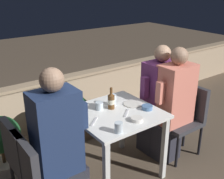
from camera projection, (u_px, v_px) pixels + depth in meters
The scene contains 21 objects.
ground_plane at pixel (115, 172), 3.06m from camera, with size 16.00×16.00×0.00m, color brown.
parapet_wall at pixel (56, 101), 3.99m from camera, with size 9.00×0.18×0.68m.
dining_table at pixel (116, 122), 2.83m from camera, with size 0.82×0.80×0.74m.
planter_hedge at pixel (62, 118), 3.54m from camera, with size 0.74×0.47×0.58m.
chair_left_near at pixel (40, 172), 2.29m from camera, with size 0.46×0.46×0.83m.
person_navy_jumper at pixel (60, 145), 2.33m from camera, with size 0.47×0.26×1.36m.
chair_left_far at pixel (27, 156), 2.50m from camera, with size 0.46×0.46×0.83m.
chair_right_near at pixel (183, 113), 3.29m from camera, with size 0.46×0.46×0.83m.
person_coral_top at pixel (173, 105), 3.12m from camera, with size 0.48×0.26×1.31m.
chair_right_far at pixel (168, 106), 3.46m from camera, with size 0.46×0.46×0.83m.
person_purple_stripe at pixel (158, 99), 3.29m from camera, with size 0.48×0.26×1.29m.
beer_bottle at pixel (111, 101), 2.83m from camera, with size 0.07×0.07×0.23m.
plate_0 at pixel (133, 104), 2.95m from camera, with size 0.21×0.21×0.01m.
bowl_0 at pixel (147, 107), 2.84m from camera, with size 0.11×0.11×0.04m.
bowl_1 at pixel (137, 119), 2.61m from camera, with size 0.12×0.12×0.03m.
glass_cup_0 at pixel (99, 106), 2.83m from camera, with size 0.08×0.08×0.08m.
glass_cup_1 at pixel (113, 100), 2.92m from camera, with size 0.07×0.07×0.12m.
glass_cup_2 at pixel (119, 127), 2.40m from camera, with size 0.07×0.07×0.10m.
fork_0 at pixel (127, 113), 2.76m from camera, with size 0.14×0.12×0.01m.
fork_1 at pixel (94, 122), 2.59m from camera, with size 0.14×0.13×0.01m.
potted_plant at pixel (1, 142), 2.84m from camera, with size 0.41×0.41×0.70m.
Camera 1 is at (-1.51, -2.00, 1.98)m, focal length 45.00 mm.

